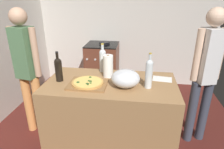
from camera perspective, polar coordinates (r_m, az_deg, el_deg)
ground_plane at (r=3.18m, az=-0.95°, el=-12.56°), size 3.82×3.48×0.02m
kitchen_wall_rear at (r=4.11m, az=2.20°, el=15.29°), size 3.82×0.10×2.60m
counter at (r=2.37m, az=-0.34°, el=-12.39°), size 1.42×0.76×0.92m
cutting_board at (r=2.09m, az=-7.03°, el=-2.77°), size 0.40×0.32×0.02m
pizza at (r=2.08m, az=-7.06°, el=-2.26°), size 0.33×0.33×0.03m
mixing_bowl at (r=2.02m, az=3.91°, el=-1.13°), size 0.30×0.30×0.18m
paper_towel_roll at (r=2.24m, az=-1.13°, el=2.43°), size 0.11×0.11×0.26m
wine_bottle_dark at (r=1.99m, az=10.66°, el=0.54°), size 0.07×0.07×0.37m
wine_bottle_clear at (r=2.39m, az=-2.73°, el=4.45°), size 0.08×0.08×0.35m
wine_bottle_amber at (r=2.20m, az=-15.25°, el=1.70°), size 0.08×0.08×0.33m
recipe_sheet at (r=2.29m, az=14.35°, el=-1.28°), size 0.23×0.17×0.00m
stove at (r=3.96m, az=-2.77°, el=2.43°), size 0.61×0.61×0.95m
person_in_stripes at (r=2.67m, az=-23.45°, el=2.18°), size 0.39×0.24×1.67m
person_in_red at (r=2.54m, az=25.48°, el=0.72°), size 0.35×0.25×1.69m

